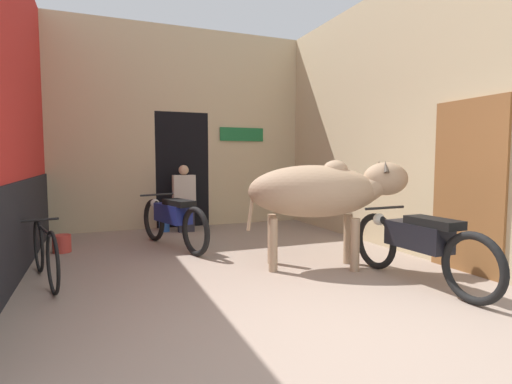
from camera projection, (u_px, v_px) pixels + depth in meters
ground_plane at (335, 340)px, 3.05m from camera, size 30.00×30.00×0.00m
wall_left_shopfront at (4, 110)px, 4.49m from camera, size 0.25×5.56×4.00m
wall_back_with_doorway at (181, 143)px, 8.27m from camera, size 5.05×0.93×4.00m
wall_right_with_door at (382, 122)px, 6.39m from camera, size 0.22×5.56×4.00m
cow at (322, 191)px, 5.03m from camera, size 2.06×1.24×1.37m
motorcycle_near at (418, 243)px, 4.39m from camera, size 0.58×2.07×0.81m
motorcycle_far at (173, 218)px, 6.19m from camera, size 0.79×2.02×0.81m
bicycle at (45, 252)px, 4.46m from camera, size 0.53×1.61×0.67m
shopkeeper_seated at (185, 196)px, 7.66m from camera, size 0.42×0.33×1.27m
plastic_stool at (164, 218)px, 7.60m from camera, size 0.28×0.28×0.48m
bucket at (62, 244)px, 5.92m from camera, size 0.26×0.26×0.26m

